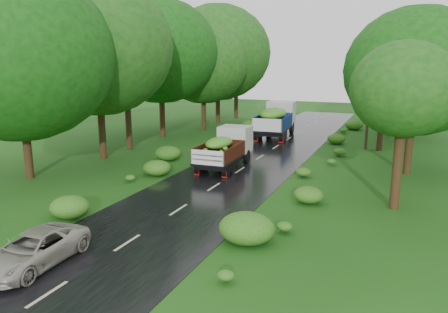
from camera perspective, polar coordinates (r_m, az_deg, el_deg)
The scene contains 10 objects.
ground at distance 17.07m, azimuth -12.51°, elevation -10.98°, with size 120.00×120.00×0.00m, color #113E0D.
road at distance 21.05m, azimuth -4.67°, elevation -6.12°, with size 6.50×80.00×0.02m, color black.
road_lines at distance 21.89m, azimuth -3.47°, elevation -5.33°, with size 0.12×69.60×0.00m.
truck_near at distance 27.65m, azimuth 0.28°, elevation 1.34°, with size 2.23×5.81×2.42m.
truck_far at distance 39.20m, azimuth 6.87°, elevation 5.01°, with size 3.02×7.24×2.97m.
car at distance 16.06m, azimuth -23.61°, elevation -11.06°, with size 1.85×4.02×1.12m, color #A49F92.
utility_pole at distance 34.91m, azimuth 18.41°, elevation 7.17°, with size 1.24×0.62×7.51m.
trees_left at distance 37.90m, azimuth -8.17°, elevation 12.94°, with size 6.07×33.77×9.63m.
trees_right at distance 35.77m, azimuth 22.67°, elevation 9.78°, with size 5.47×32.02×7.90m.
shrubs at distance 28.95m, azimuth 3.49°, elevation -0.24°, with size 11.90×44.00×0.70m.
Camera 1 is at (9.23, -12.69, 6.70)m, focal length 35.00 mm.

